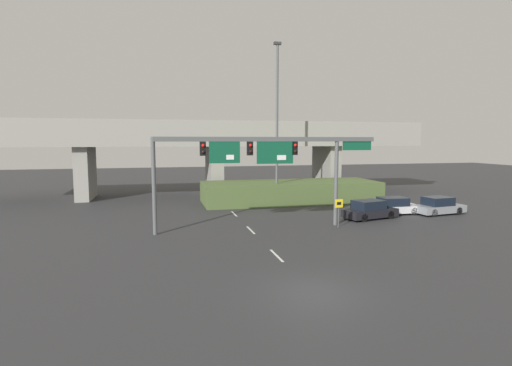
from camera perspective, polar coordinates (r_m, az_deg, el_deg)
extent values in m
plane|color=#2D2D30|center=(17.29, 8.19, -15.11)|extent=(160.00, 160.00, 0.00)
cube|color=silver|center=(22.08, 2.96, -10.30)|extent=(0.14, 2.40, 0.01)
cube|color=silver|center=(28.05, -0.76, -6.74)|extent=(0.14, 2.40, 0.01)
cube|color=silver|center=(34.17, -3.14, -4.42)|extent=(0.14, 2.40, 0.01)
cube|color=silver|center=(40.37, -4.78, -2.80)|extent=(0.14, 2.40, 0.01)
cylinder|color=#515456|center=(27.05, -14.37, -0.45)|extent=(0.28, 0.28, 6.48)
cylinder|color=#515456|center=(29.80, 11.37, 0.21)|extent=(0.28, 0.28, 6.48)
cube|color=#515456|center=(27.90, 2.01, 6.27)|extent=(15.81, 0.32, 0.32)
cube|color=black|center=(27.03, -7.61, 4.88)|extent=(0.40, 0.28, 0.95)
sphere|color=red|center=(26.86, -7.58, 5.33)|extent=(0.22, 0.22, 0.22)
sphere|color=black|center=(26.86, -7.56, 4.42)|extent=(0.22, 0.22, 0.22)
cube|color=black|center=(27.56, -0.88, 4.96)|extent=(0.40, 0.28, 0.95)
sphere|color=red|center=(27.38, -0.80, 5.40)|extent=(0.22, 0.22, 0.22)
sphere|color=black|center=(27.39, -0.79, 4.51)|extent=(0.22, 0.22, 0.22)
cube|color=black|center=(28.44, 5.52, 4.97)|extent=(0.40, 0.28, 0.95)
sphere|color=red|center=(28.28, 5.64, 5.39)|extent=(0.22, 0.22, 0.22)
sphere|color=black|center=(28.28, 5.63, 4.53)|extent=(0.22, 0.22, 0.22)
cube|color=#0F4C33|center=(27.13, -4.51, 4.38)|extent=(2.11, 0.08, 1.46)
cube|color=white|center=(27.15, -3.72, 3.69)|extent=(0.53, 0.03, 0.32)
cube|color=#0F4C33|center=(27.91, 2.75, 4.36)|extent=(2.63, 0.08, 1.55)
cube|color=white|center=(28.01, 3.68, 3.64)|extent=(0.66, 0.03, 0.34)
cube|color=#0F4C33|center=(30.30, 14.23, 5.17)|extent=(2.26, 0.07, 0.64)
cylinder|color=#4C4C4C|center=(29.25, 11.70, -4.23)|extent=(0.08, 0.08, 2.11)
cube|color=yellow|center=(29.09, 11.77, -2.87)|extent=(0.60, 0.03, 0.60)
cube|color=black|center=(29.07, 11.78, -2.88)|extent=(0.33, 0.01, 0.21)
cylinder|color=#515456|center=(38.83, 3.01, 8.12)|extent=(0.24, 0.24, 15.22)
cube|color=#333333|center=(39.86, 3.08, 19.30)|extent=(0.70, 0.36, 0.24)
cube|color=gray|center=(46.03, -6.04, 6.44)|extent=(48.78, 7.20, 1.88)
cube|color=gray|center=(42.69, -5.46, 8.33)|extent=(48.78, 0.40, 0.90)
cube|color=gray|center=(46.42, -23.16, 1.36)|extent=(1.40, 5.76, 5.59)
cube|color=gray|center=(46.16, -5.99, 1.80)|extent=(1.40, 5.76, 5.59)
cube|color=gray|center=(49.89, 9.96, 2.06)|extent=(1.40, 5.76, 5.59)
cube|color=#4C6033|center=(40.84, 4.96, -1.25)|extent=(17.80, 6.15, 2.05)
cube|color=black|center=(33.32, 15.97, -4.11)|extent=(4.71, 2.80, 0.61)
cube|color=black|center=(33.09, 15.78, -3.01)|extent=(2.61, 2.14, 0.71)
cylinder|color=black|center=(34.85, 16.72, -3.93)|extent=(0.67, 0.36, 0.64)
cylinder|color=black|center=(33.70, 18.63, -4.33)|extent=(0.67, 0.36, 0.64)
cylinder|color=black|center=(33.06, 13.26, -4.37)|extent=(0.67, 0.36, 0.64)
cylinder|color=black|center=(31.85, 15.14, -4.82)|extent=(0.67, 0.36, 0.64)
cube|color=silver|center=(35.99, 19.16, -3.49)|extent=(4.37, 1.93, 0.59)
cube|color=black|center=(35.80, 18.95, -2.50)|extent=(2.29, 1.70, 0.69)
cylinder|color=black|center=(37.39, 20.27, -3.38)|extent=(0.64, 0.23, 0.64)
cylinder|color=black|center=(36.06, 21.64, -3.77)|extent=(0.64, 0.23, 0.64)
cylinder|color=black|center=(36.03, 16.65, -3.61)|extent=(0.64, 0.23, 0.64)
cylinder|color=black|center=(34.65, 17.94, -4.03)|extent=(0.64, 0.23, 0.64)
cube|color=gray|center=(37.39, 24.68, -3.34)|extent=(4.48, 2.33, 0.61)
cube|color=black|center=(37.17, 24.54, -2.36)|extent=(2.41, 1.90, 0.71)
cylinder|color=black|center=(38.90, 25.22, -3.23)|extent=(0.66, 0.30, 0.64)
cylinder|color=black|center=(37.82, 26.96, -3.57)|extent=(0.66, 0.30, 0.64)
cylinder|color=black|center=(37.06, 22.34, -3.54)|extent=(0.66, 0.30, 0.64)
cylinder|color=black|center=(35.92, 24.08, -3.91)|extent=(0.66, 0.30, 0.64)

